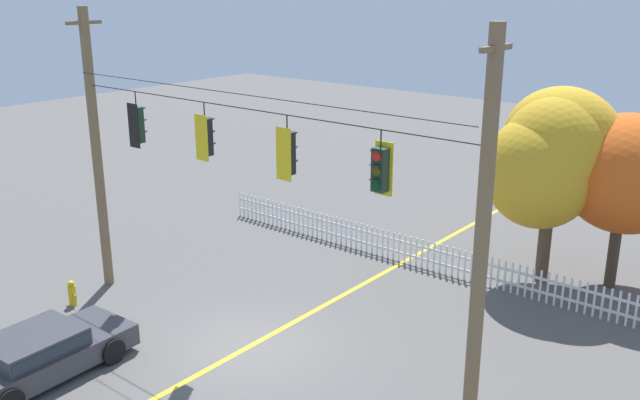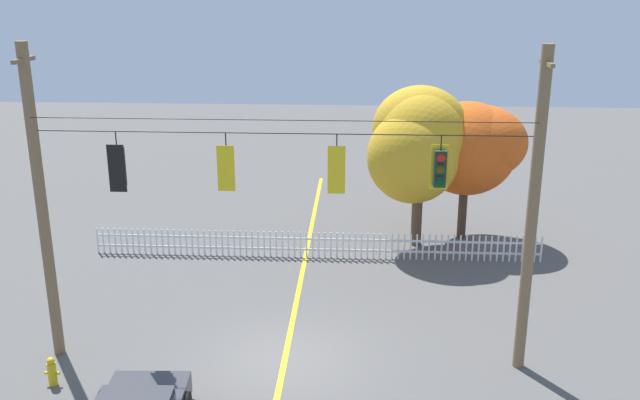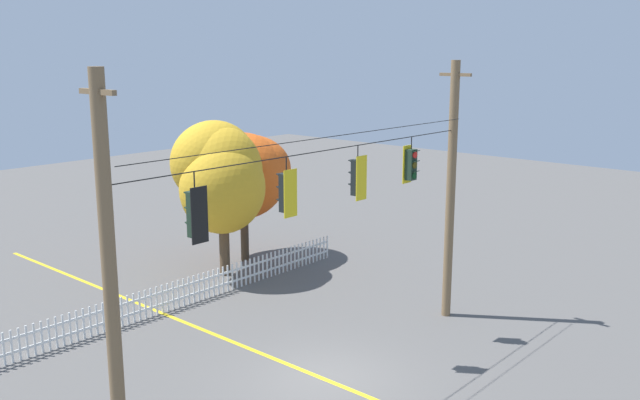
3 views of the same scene
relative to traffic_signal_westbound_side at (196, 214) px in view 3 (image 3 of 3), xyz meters
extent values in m
plane|color=#565451|center=(4.11, 0.01, -5.30)|extent=(80.00, 80.00, 0.00)
cube|color=gold|center=(4.11, 0.01, -5.30)|extent=(0.16, 36.00, 0.01)
cylinder|color=brown|center=(-2.10, 0.01, -1.11)|extent=(0.29, 0.29, 8.38)
cylinder|color=brown|center=(10.32, 0.01, -1.11)|extent=(0.29, 0.29, 8.38)
cube|color=brown|center=(-2.10, 0.01, 2.63)|extent=(0.10, 1.10, 0.10)
cube|color=brown|center=(10.32, 0.01, 2.63)|extent=(0.10, 1.10, 0.10)
cylinder|color=black|center=(4.11, 0.01, 0.91)|extent=(12.22, 0.02, 0.02)
cylinder|color=black|center=(4.11, -0.24, 1.28)|extent=(12.22, 0.02, 0.02)
cylinder|color=black|center=(0.00, 0.01, 0.69)|extent=(0.03, 0.03, 0.42)
cube|color=black|center=(0.00, -0.12, -0.01)|extent=(0.43, 0.02, 1.21)
cube|color=#1E3323|center=(0.00, 0.01, -0.01)|extent=(0.30, 0.24, 0.98)
cylinder|color=red|center=(0.00, 0.14, 0.32)|extent=(0.20, 0.03, 0.20)
cube|color=#1E3323|center=(0.00, 0.19, 0.44)|extent=(0.22, 0.12, 0.06)
cylinder|color=#463B09|center=(0.00, 0.14, -0.01)|extent=(0.20, 0.03, 0.20)
cube|color=#1E3323|center=(0.00, 0.19, 0.11)|extent=(0.22, 0.12, 0.06)
cylinder|color=#073513|center=(0.00, 0.14, -0.33)|extent=(0.20, 0.03, 0.20)
cube|color=#1E3323|center=(0.00, 0.19, -0.22)|extent=(0.22, 0.12, 0.06)
cylinder|color=black|center=(2.74, 0.01, 0.70)|extent=(0.03, 0.03, 0.40)
cube|color=yellow|center=(2.74, -0.12, 0.04)|extent=(0.43, 0.02, 1.15)
cube|color=black|center=(2.74, 0.01, 0.04)|extent=(0.30, 0.24, 0.93)
cylinder|color=red|center=(2.74, 0.14, 0.35)|extent=(0.20, 0.03, 0.20)
cube|color=black|center=(2.74, 0.19, 0.46)|extent=(0.22, 0.12, 0.06)
cylinder|color=#463B09|center=(2.74, 0.14, 0.04)|extent=(0.20, 0.03, 0.20)
cube|color=black|center=(2.74, 0.19, 0.15)|extent=(0.22, 0.12, 0.06)
cylinder|color=#073513|center=(2.74, 0.14, -0.27)|extent=(0.20, 0.03, 0.20)
cube|color=black|center=(2.74, 0.19, -0.16)|extent=(0.22, 0.12, 0.06)
cylinder|color=black|center=(5.47, 0.01, 0.71)|extent=(0.03, 0.03, 0.38)
cube|color=yellow|center=(5.47, -0.12, 0.04)|extent=(0.43, 0.02, 1.20)
cube|color=black|center=(5.47, 0.01, 0.04)|extent=(0.30, 0.24, 0.97)
cylinder|color=red|center=(5.47, 0.14, 0.36)|extent=(0.20, 0.03, 0.20)
cube|color=black|center=(5.47, 0.19, 0.48)|extent=(0.22, 0.12, 0.06)
cylinder|color=#463B09|center=(5.47, 0.14, 0.04)|extent=(0.20, 0.03, 0.20)
cube|color=black|center=(5.47, 0.19, 0.15)|extent=(0.22, 0.12, 0.06)
cylinder|color=#073513|center=(5.47, 0.14, -0.28)|extent=(0.20, 0.03, 0.20)
cube|color=black|center=(5.47, 0.19, -0.17)|extent=(0.22, 0.12, 0.06)
cylinder|color=black|center=(7.99, 0.01, 0.72)|extent=(0.03, 0.03, 0.37)
cube|color=yellow|center=(7.99, 0.14, 0.08)|extent=(0.43, 0.02, 1.13)
cube|color=#1E3323|center=(7.99, 0.01, 0.08)|extent=(0.30, 0.24, 0.91)
cylinder|color=red|center=(7.99, -0.13, 0.38)|extent=(0.20, 0.03, 0.20)
cube|color=#1E3323|center=(7.99, -0.17, 0.50)|extent=(0.22, 0.12, 0.06)
cylinder|color=#463B09|center=(7.99, -0.13, 0.08)|extent=(0.20, 0.03, 0.20)
cube|color=#1E3323|center=(7.99, -0.17, 0.19)|extent=(0.22, 0.12, 0.06)
cylinder|color=#073513|center=(7.99, -0.13, -0.22)|extent=(0.20, 0.03, 0.20)
cube|color=#1E3323|center=(7.99, -0.17, -0.11)|extent=(0.22, 0.12, 0.06)
cube|color=white|center=(-1.20, 7.28, -4.81)|extent=(0.06, 0.04, 0.98)
cube|color=white|center=(-0.98, 7.28, -4.81)|extent=(0.06, 0.04, 0.98)
cube|color=white|center=(-0.75, 7.28, -4.81)|extent=(0.06, 0.04, 0.98)
cube|color=white|center=(-0.53, 7.28, -4.81)|extent=(0.06, 0.04, 0.98)
cube|color=white|center=(-0.31, 7.28, -4.81)|extent=(0.06, 0.04, 0.98)
cube|color=white|center=(-0.08, 7.28, -4.81)|extent=(0.06, 0.04, 0.98)
cube|color=white|center=(0.14, 7.28, -4.81)|extent=(0.06, 0.04, 0.98)
cube|color=white|center=(0.36, 7.28, -4.81)|extent=(0.06, 0.04, 0.98)
cube|color=white|center=(0.59, 7.28, -4.81)|extent=(0.06, 0.04, 0.98)
cube|color=white|center=(0.81, 7.28, -4.81)|extent=(0.06, 0.04, 0.98)
cube|color=white|center=(1.03, 7.28, -4.81)|extent=(0.06, 0.04, 0.98)
cube|color=white|center=(1.26, 7.28, -4.81)|extent=(0.06, 0.04, 0.98)
cube|color=white|center=(1.48, 7.28, -4.81)|extent=(0.06, 0.04, 0.98)
cube|color=white|center=(1.70, 7.28, -4.81)|extent=(0.06, 0.04, 0.98)
cube|color=white|center=(1.93, 7.28, -4.81)|extent=(0.06, 0.04, 0.98)
cube|color=white|center=(2.15, 7.28, -4.81)|extent=(0.06, 0.04, 0.98)
cube|color=white|center=(2.37, 7.28, -4.81)|extent=(0.06, 0.04, 0.98)
cube|color=white|center=(2.60, 7.28, -4.81)|extent=(0.06, 0.04, 0.98)
cube|color=white|center=(2.82, 7.28, -4.81)|extent=(0.06, 0.04, 0.98)
cube|color=white|center=(3.04, 7.28, -4.81)|extent=(0.06, 0.04, 0.98)
cube|color=white|center=(3.27, 7.28, -4.81)|extent=(0.06, 0.04, 0.98)
cube|color=white|center=(3.49, 7.28, -4.81)|extent=(0.06, 0.04, 0.98)
cube|color=white|center=(3.71, 7.28, -4.81)|extent=(0.06, 0.04, 0.98)
cube|color=white|center=(3.94, 7.28, -4.81)|extent=(0.06, 0.04, 0.98)
cube|color=white|center=(4.16, 7.28, -4.81)|extent=(0.06, 0.04, 0.98)
cube|color=white|center=(4.38, 7.28, -4.81)|extent=(0.06, 0.04, 0.98)
cube|color=white|center=(4.61, 7.28, -4.81)|extent=(0.06, 0.04, 0.98)
cube|color=white|center=(4.83, 7.28, -4.81)|extent=(0.06, 0.04, 0.98)
cube|color=white|center=(5.05, 7.28, -4.81)|extent=(0.06, 0.04, 0.98)
cube|color=white|center=(5.28, 7.28, -4.81)|extent=(0.06, 0.04, 0.98)
cube|color=white|center=(5.50, 7.28, -4.81)|extent=(0.06, 0.04, 0.98)
cube|color=white|center=(5.72, 7.28, -4.81)|extent=(0.06, 0.04, 0.98)
cube|color=white|center=(5.95, 7.28, -4.81)|extent=(0.06, 0.04, 0.98)
cube|color=white|center=(6.17, 7.28, -4.81)|extent=(0.06, 0.04, 0.98)
cube|color=white|center=(6.39, 7.28, -4.81)|extent=(0.06, 0.04, 0.98)
cube|color=white|center=(6.62, 7.28, -4.81)|extent=(0.06, 0.04, 0.98)
cube|color=white|center=(6.84, 7.28, -4.81)|extent=(0.06, 0.04, 0.98)
cube|color=white|center=(7.06, 7.28, -4.81)|extent=(0.06, 0.04, 0.98)
cube|color=white|center=(7.29, 7.28, -4.81)|extent=(0.06, 0.04, 0.98)
cube|color=white|center=(7.51, 7.28, -4.81)|extent=(0.06, 0.04, 0.98)
cube|color=white|center=(7.73, 7.28, -4.81)|extent=(0.06, 0.04, 0.98)
cube|color=white|center=(7.96, 7.28, -4.81)|extent=(0.06, 0.04, 0.98)
cube|color=white|center=(8.18, 7.28, -4.81)|extent=(0.06, 0.04, 0.98)
cube|color=white|center=(8.40, 7.28, -4.81)|extent=(0.06, 0.04, 0.98)
cube|color=white|center=(8.63, 7.28, -4.81)|extent=(0.06, 0.04, 0.98)
cube|color=white|center=(8.85, 7.28, -4.81)|extent=(0.06, 0.04, 0.98)
cube|color=white|center=(9.07, 7.28, -4.81)|extent=(0.06, 0.04, 0.98)
cube|color=white|center=(9.30, 7.28, -4.81)|extent=(0.06, 0.04, 0.98)
cube|color=white|center=(9.52, 7.28, -4.81)|extent=(0.06, 0.04, 0.98)
cube|color=white|center=(9.74, 7.28, -4.81)|extent=(0.06, 0.04, 0.98)
cube|color=white|center=(9.97, 7.28, -4.81)|extent=(0.06, 0.04, 0.98)
cube|color=white|center=(10.19, 7.28, -4.81)|extent=(0.06, 0.04, 0.98)
cube|color=white|center=(10.41, 7.28, -4.81)|extent=(0.06, 0.04, 0.98)
cube|color=white|center=(10.63, 7.28, -4.81)|extent=(0.06, 0.04, 0.98)
cube|color=white|center=(10.86, 7.28, -4.81)|extent=(0.06, 0.04, 0.98)
cube|color=white|center=(11.08, 7.28, -4.81)|extent=(0.06, 0.04, 0.98)
cube|color=white|center=(11.30, 7.28, -4.81)|extent=(0.06, 0.04, 0.98)
cube|color=white|center=(11.53, 7.28, -4.81)|extent=(0.06, 0.04, 0.98)
cube|color=white|center=(11.75, 7.28, -4.81)|extent=(0.06, 0.04, 0.98)
cube|color=white|center=(11.97, 7.28, -4.81)|extent=(0.06, 0.04, 0.98)
cube|color=white|center=(12.20, 7.28, -4.81)|extent=(0.06, 0.04, 0.98)
cube|color=white|center=(12.42, 7.28, -4.81)|extent=(0.06, 0.04, 0.98)
cube|color=white|center=(12.64, 7.28, -4.81)|extent=(0.06, 0.04, 0.98)
cube|color=white|center=(4.49, 7.31, -5.01)|extent=(16.30, 0.03, 0.08)
cube|color=white|center=(4.49, 7.31, -4.59)|extent=(16.30, 0.03, 0.08)
cylinder|color=brown|center=(8.26, 8.83, -3.97)|extent=(0.40, 0.40, 2.65)
ellipsoid|color=gold|center=(8.01, 8.52, -1.73)|extent=(3.40, 3.08, 3.49)
ellipsoid|color=gold|center=(8.30, 9.00, -1.20)|extent=(3.35, 3.25, 3.60)
ellipsoid|color=gold|center=(8.28, 9.33, -0.84)|extent=(3.55, 2.96, 3.21)
cylinder|color=#473828|center=(10.11, 9.68, -3.98)|extent=(0.34, 0.34, 2.64)
ellipsoid|color=#DB5619|center=(10.14, 9.83, -1.71)|extent=(3.86, 3.69, 3.60)
ellipsoid|color=#DB5619|center=(10.53, 9.89, -1.47)|extent=(3.83, 3.52, 2.89)
camera|label=1|loc=(15.68, -11.35, 3.72)|focal=39.13mm
camera|label=2|loc=(6.00, -16.68, 4.50)|focal=39.41mm
camera|label=3|loc=(-8.90, -11.34, 3.35)|focal=38.98mm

